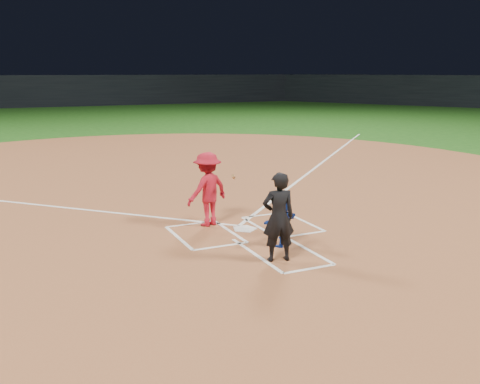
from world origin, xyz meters
name	(u,v)px	position (x,y,z in m)	size (l,w,h in m)	color
ground	(245,230)	(0.00, 0.00, 0.00)	(120.00, 120.00, 0.00)	#194A12
home_plate_dirt	(167,182)	(0.00, 6.00, 0.01)	(28.00, 28.00, 0.01)	brown
stadium_wall_far	(44,91)	(0.00, 48.00, 1.60)	(80.00, 1.20, 3.20)	black
home_plate	(245,229)	(0.00, 0.00, 0.02)	(0.60, 0.60, 0.02)	white
catcher	(283,222)	(0.22, -1.41, 0.53)	(0.95, 0.30, 1.03)	navy
umpire	(278,217)	(-0.30, -2.14, 0.87)	(0.63, 0.41, 1.72)	black
chalk_markings	(174,186)	(0.00, 5.29, 0.01)	(28.35, 17.32, 0.01)	white
batter_at_plate	(208,189)	(-0.64, 0.67, 0.88)	(1.45, 1.04, 1.73)	#AE1324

